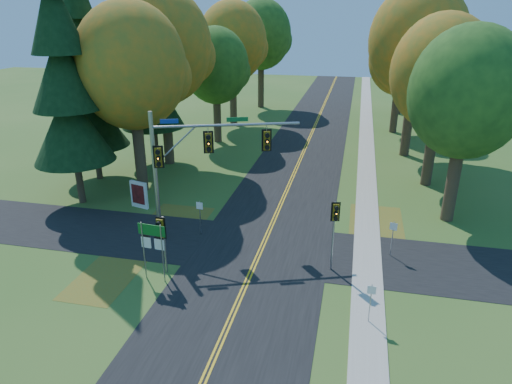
% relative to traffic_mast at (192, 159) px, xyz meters
% --- Properties ---
extents(ground, '(160.00, 160.00, 0.00)m').
position_rel_traffic_mast_xyz_m(ground, '(4.36, -2.51, -5.16)').
color(ground, '#315A1F').
rests_on(ground, ground).
extents(road_main, '(8.00, 160.00, 0.02)m').
position_rel_traffic_mast_xyz_m(road_main, '(4.36, -2.51, -5.15)').
color(road_main, black).
rests_on(road_main, ground).
extents(road_cross, '(60.00, 6.00, 0.02)m').
position_rel_traffic_mast_xyz_m(road_cross, '(4.36, -0.51, -5.15)').
color(road_cross, black).
rests_on(road_cross, ground).
extents(centerline_left, '(0.10, 160.00, 0.01)m').
position_rel_traffic_mast_xyz_m(centerline_left, '(4.26, -2.51, -5.14)').
color(centerline_left, gold).
rests_on(centerline_left, road_main).
extents(centerline_right, '(0.10, 160.00, 0.01)m').
position_rel_traffic_mast_xyz_m(centerline_right, '(4.46, -2.51, -5.14)').
color(centerline_right, gold).
rests_on(centerline_right, road_main).
extents(sidewalk_east, '(1.60, 160.00, 0.06)m').
position_rel_traffic_mast_xyz_m(sidewalk_east, '(10.56, -2.51, -5.13)').
color(sidewalk_east, '#9E998E').
rests_on(sidewalk_east, ground).
extents(leaf_patch_w_near, '(4.00, 6.00, 0.00)m').
position_rel_traffic_mast_xyz_m(leaf_patch_w_near, '(-2.14, 1.49, -5.15)').
color(leaf_patch_w_near, brown).
rests_on(leaf_patch_w_near, ground).
extents(leaf_patch_e, '(3.50, 8.00, 0.00)m').
position_rel_traffic_mast_xyz_m(leaf_patch_e, '(11.16, 3.49, -5.15)').
color(leaf_patch_e, brown).
rests_on(leaf_patch_e, ground).
extents(leaf_patch_w_far, '(3.00, 5.00, 0.00)m').
position_rel_traffic_mast_xyz_m(leaf_patch_w_far, '(-3.14, -5.51, -5.15)').
color(leaf_patch_w_far, brown).
rests_on(leaf_patch_w_far, ground).
extents(tree_w_a, '(8.00, 8.00, 14.15)m').
position_rel_traffic_mast_xyz_m(tree_w_a, '(-6.76, 6.87, 4.33)').
color(tree_w_a, '#38281C').
rests_on(tree_w_a, ground).
extents(tree_e_a, '(7.20, 7.20, 12.73)m').
position_rel_traffic_mast_xyz_m(tree_e_a, '(15.93, 6.27, 3.37)').
color(tree_e_a, '#38281C').
rests_on(tree_e_a, ground).
extents(tree_w_b, '(8.60, 8.60, 15.38)m').
position_rel_traffic_mast_xyz_m(tree_w_b, '(-7.36, 13.78, 5.21)').
color(tree_w_b, '#38281C').
rests_on(tree_w_b, ground).
extents(tree_e_b, '(7.60, 7.60, 13.33)m').
position_rel_traffic_mast_xyz_m(tree_e_b, '(15.33, 13.07, 3.74)').
color(tree_e_b, '#38281C').
rests_on(tree_e_b, ground).
extents(tree_w_c, '(6.80, 6.80, 11.91)m').
position_rel_traffic_mast_xyz_m(tree_w_c, '(-5.17, 21.96, 2.78)').
color(tree_w_c, '#38281C').
rests_on(tree_w_c, ground).
extents(tree_e_c, '(8.80, 8.80, 15.79)m').
position_rel_traffic_mast_xyz_m(tree_e_c, '(14.25, 21.18, 5.50)').
color(tree_e_c, '#38281C').
rests_on(tree_e_c, ground).
extents(tree_w_d, '(8.20, 8.20, 14.56)m').
position_rel_traffic_mast_xyz_m(tree_w_d, '(-5.76, 30.68, 4.62)').
color(tree_w_d, '#38281C').
rests_on(tree_w_d, ground).
extents(tree_e_d, '(7.00, 7.00, 12.32)m').
position_rel_traffic_mast_xyz_m(tree_e_d, '(13.63, 30.36, 3.08)').
color(tree_e_d, '#38281C').
rests_on(tree_e_d, ground).
extents(tree_w_e, '(8.40, 8.40, 14.97)m').
position_rel_traffic_mast_xyz_m(tree_w_e, '(-4.56, 41.58, 4.91)').
color(tree_w_e, '#38281C').
rests_on(tree_w_e, ground).
extents(tree_e_e, '(7.80, 7.80, 13.74)m').
position_rel_traffic_mast_xyz_m(tree_e_e, '(14.84, 41.07, 4.03)').
color(tree_e_e, '#38281C').
rests_on(tree_e_e, ground).
extents(pine_a, '(5.60, 5.60, 19.48)m').
position_rel_traffic_mast_xyz_m(pine_a, '(-10.14, 3.49, 4.02)').
color(pine_a, '#38281C').
rests_on(pine_a, ground).
extents(pine_b, '(5.60, 5.60, 17.31)m').
position_rel_traffic_mast_xyz_m(pine_b, '(-11.64, 8.49, 3.00)').
color(pine_b, '#38281C').
rests_on(pine_b, ground).
extents(pine_c, '(5.60, 5.60, 20.56)m').
position_rel_traffic_mast_xyz_m(pine_c, '(-8.64, 13.49, 4.53)').
color(pine_c, '#38281C').
rests_on(pine_c, ground).
extents(traffic_mast, '(8.38, 3.41, 8.02)m').
position_rel_traffic_mast_xyz_m(traffic_mast, '(0.00, 0.00, 0.00)').
color(traffic_mast, gray).
rests_on(traffic_mast, ground).
extents(east_signal_pole, '(0.47, 0.55, 4.12)m').
position_rel_traffic_mast_xyz_m(east_signal_pole, '(8.63, -2.23, -2.04)').
color(east_signal_pole, gray).
rests_on(east_signal_pole, ground).
extents(ped_signal_pole, '(0.54, 0.62, 3.42)m').
position_rel_traffic_mast_xyz_m(ped_signal_pole, '(-0.15, -4.53, -2.62)').
color(ped_signal_pole, gray).
rests_on(ped_signal_pole, ground).
extents(route_sign_cluster, '(1.53, 0.21, 3.29)m').
position_rel_traffic_mast_xyz_m(route_sign_cluster, '(-0.43, -5.08, -2.85)').
color(route_sign_cluster, gray).
rests_on(route_sign_cluster, ground).
extents(info_kiosk, '(1.44, 0.56, 1.99)m').
position_rel_traffic_mast_xyz_m(info_kiosk, '(-5.50, 3.51, -4.17)').
color(info_kiosk, white).
rests_on(info_kiosk, ground).
extents(reg_sign_e_north, '(0.41, 0.14, 2.18)m').
position_rel_traffic_mast_xyz_m(reg_sign_e_north, '(11.86, 0.22, -3.66)').
color(reg_sign_e_north, gray).
rests_on(reg_sign_e_north, ground).
extents(reg_sign_e_south, '(0.39, 0.06, 2.02)m').
position_rel_traffic_mast_xyz_m(reg_sign_e_south, '(10.58, -6.32, -3.78)').
color(reg_sign_e_south, gray).
rests_on(reg_sign_e_south, ground).
extents(reg_sign_w, '(0.43, 0.08, 2.25)m').
position_rel_traffic_mast_xyz_m(reg_sign_w, '(0.16, 0.50, -3.62)').
color(reg_sign_w, gray).
rests_on(reg_sign_w, ground).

